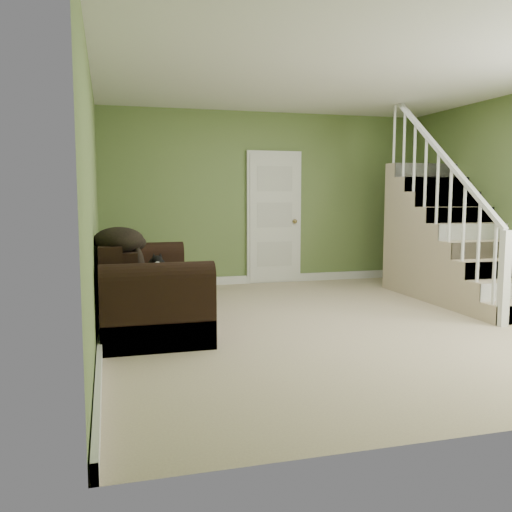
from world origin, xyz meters
TOP-DOWN VIEW (x-y plane):
  - floor at (0.00, 0.00)m, footprint 5.00×5.50m
  - ceiling at (0.00, 0.00)m, footprint 5.00×5.50m
  - wall_back at (0.00, 2.75)m, footprint 5.00×0.04m
  - wall_left at (-2.50, 0.00)m, footprint 0.04×5.50m
  - baseboard_back at (0.00, 2.72)m, footprint 5.00×0.04m
  - baseboard_left at (-2.47, 0.00)m, footprint 0.04×5.50m
  - door at (0.10, 2.71)m, footprint 0.86×0.12m
  - staircase at (1.99, 0.97)m, footprint 1.00×2.51m
  - sofa at (-2.02, 0.47)m, footprint 0.99×2.29m
  - side_table at (-2.25, 1.69)m, footprint 0.69×0.69m
  - cat at (-1.86, 0.75)m, footprint 0.24×0.52m
  - banana at (-1.79, -0.13)m, footprint 0.10×0.18m
  - throw_pillow at (-2.07, 1.11)m, footprint 0.21×0.41m
  - throw_blanket at (-2.28, -0.08)m, footprint 0.61×0.71m

SIDE VIEW (x-z plane):
  - floor at x=0.00m, z-range -0.01..0.01m
  - baseboard_back at x=0.00m, z-range 0.00..0.12m
  - baseboard_left at x=-2.47m, z-range 0.00..0.12m
  - side_table at x=-2.25m, z-range -0.11..0.79m
  - sofa at x=-2.02m, z-range -0.11..0.80m
  - banana at x=-1.79m, z-range 0.49..0.54m
  - cat at x=-1.86m, z-range 0.46..0.71m
  - staircase at x=1.99m, z-range -0.77..2.05m
  - throw_pillow at x=-2.07m, z-range 0.48..0.89m
  - throw_blanket at x=-2.28m, z-range 0.81..1.06m
  - door at x=0.10m, z-range 0.00..2.02m
  - wall_back at x=0.00m, z-range 0.00..2.60m
  - wall_left at x=-2.50m, z-range 0.00..2.60m
  - ceiling at x=0.00m, z-range 2.60..2.60m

